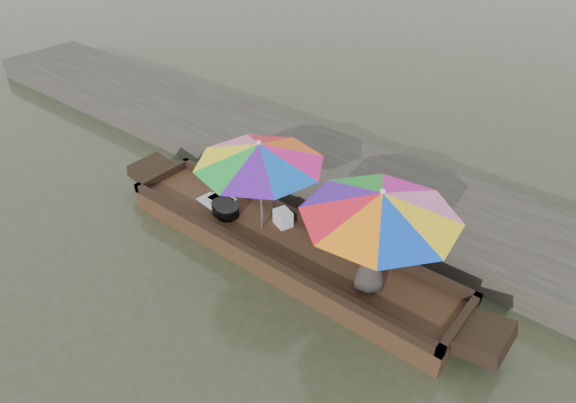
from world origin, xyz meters
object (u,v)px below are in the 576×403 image
Objects in this scene: cooking_pot at (223,207)px; umbrella_stern at (377,240)px; boat_hull at (284,248)px; vendor at (371,256)px; tray_scallop at (211,202)px; supply_bag at (283,218)px; charcoal_grill at (228,211)px; umbrella_bow at (260,187)px; tray_crayfish at (221,201)px.

cooking_pot is 0.18× the size of umbrella_stern.
vendor is (1.56, -0.10, 0.74)m from boat_hull.
tray_scallop is 0.22× the size of umbrella_stern.
supply_bag is (1.31, 0.31, 0.10)m from tray_scallop.
umbrella_stern is at bearing 2.04° from charcoal_grill.
umbrella_bow is at bearing 180.00° from boat_hull.
cooking_pot is at bearing -29.06° from vendor.
charcoal_grill is 2.75m from umbrella_stern.
tray_crayfish is 0.40m from charcoal_grill.
supply_bag is (-0.25, 0.28, 0.30)m from boat_hull.
vendor is at bearing -0.05° from charcoal_grill.
tray_crayfish is 3.10m from umbrella_stern.
umbrella_bow reaches higher than tray_crayfish.
cooking_pot is at bearing -38.71° from tray_crayfish.
umbrella_stern reaches higher than tray_scallop.
charcoal_grill is (0.35, -0.19, 0.04)m from tray_crayfish.
tray_crayfish is at bearing 141.29° from cooking_pot.
boat_hull is at bearing 180.00° from umbrella_stern.
vendor is at bearing -1.36° from tray_scallop.
umbrella_bow is at bearing 1.17° from tray_scallop.
umbrella_stern reaches higher than supply_bag.
boat_hull is 1.58m from tray_scallop.
supply_bag is at bearing 171.10° from umbrella_stern.
vendor is at bearing -3.57° from boat_hull.
tray_crayfish is 1.25m from umbrella_bow.
boat_hull is at bearing -32.19° from vendor.
boat_hull is 12.48× the size of tray_crayfish.
tray_scallop is (-0.11, -0.12, -0.01)m from tray_crayfish.
umbrella_bow is (1.01, -0.10, 0.73)m from tray_crayfish.
tray_scallop is 3.21m from umbrella_stern.
umbrella_bow reaches higher than cooking_pot.
cooking_pot is 2.83m from vendor.
supply_bag is 0.73m from umbrella_bow.
tray_scallop is at bearing 171.12° from charcoal_grill.
tray_crayfish is at bearing 151.14° from charcoal_grill.
boat_hull is 12.48× the size of tray_scallop.
umbrella_stern is (1.56, 0.00, 0.95)m from boat_hull.
umbrella_stern is at bearing 0.42° from tray_scallop.
umbrella_stern is at bearing -8.90° from supply_bag.
umbrella_stern is (0.00, 0.10, 0.21)m from vendor.
boat_hull is 15.80× the size of cooking_pot.
tray_crayfish is 0.16m from tray_scallop.
supply_bag is at bearing -40.50° from vendor.
umbrella_stern is (2.79, 0.08, 0.68)m from cooking_pot.
charcoal_grill is at bearing -177.96° from umbrella_stern.
cooking_pot is 1.30× the size of supply_bag.
tray_crayfish is at bearing 176.10° from boat_hull.
cooking_pot is at bearing -178.45° from umbrella_stern.
umbrella_bow is (0.65, 0.09, 0.69)m from charcoal_grill.
charcoal_grill reaches higher than boat_hull.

